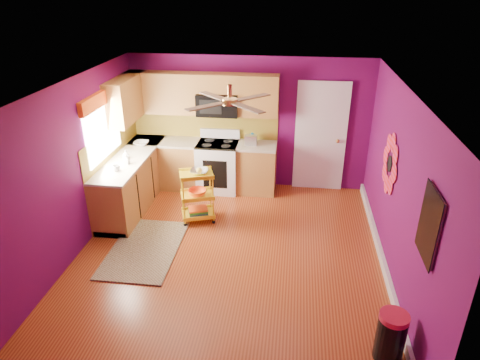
# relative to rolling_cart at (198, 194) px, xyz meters

# --- Properties ---
(ground) EXTENTS (5.00, 5.00, 0.00)m
(ground) POSITION_rel_rolling_cart_xyz_m (0.67, -0.94, -0.50)
(ground) COLOR maroon
(ground) RESTS_ON ground
(room_envelope) EXTENTS (4.54, 5.04, 2.52)m
(room_envelope) POSITION_rel_rolling_cart_xyz_m (0.70, -0.94, 1.13)
(room_envelope) COLOR #5B0A4D
(room_envelope) RESTS_ON ground
(lower_cabinets) EXTENTS (2.81, 2.31, 0.94)m
(lower_cabinets) POSITION_rel_rolling_cart_xyz_m (-0.68, 0.88, -0.06)
(lower_cabinets) COLOR brown
(lower_cabinets) RESTS_ON ground
(electric_range) EXTENTS (0.76, 0.66, 1.13)m
(electric_range) POSITION_rel_rolling_cart_xyz_m (0.12, 1.23, -0.02)
(electric_range) COLOR white
(electric_range) RESTS_ON ground
(upper_cabinetry) EXTENTS (2.80, 2.30, 1.26)m
(upper_cabinetry) POSITION_rel_rolling_cart_xyz_m (-0.57, 1.23, 1.30)
(upper_cabinetry) COLOR brown
(upper_cabinetry) RESTS_ON ground
(left_window) EXTENTS (0.08, 1.35, 1.08)m
(left_window) POSITION_rel_rolling_cart_xyz_m (-1.55, 0.11, 1.24)
(left_window) COLOR white
(left_window) RESTS_ON ground
(panel_door) EXTENTS (0.95, 0.11, 2.15)m
(panel_door) POSITION_rel_rolling_cart_xyz_m (2.02, 1.53, 0.53)
(panel_door) COLOR white
(panel_door) RESTS_ON ground
(right_wall_art) EXTENTS (0.04, 2.74, 1.04)m
(right_wall_art) POSITION_rel_rolling_cart_xyz_m (2.90, -1.28, 0.95)
(right_wall_art) COLOR black
(right_wall_art) RESTS_ON ground
(ceiling_fan) EXTENTS (1.01, 1.01, 0.26)m
(ceiling_fan) POSITION_rel_rolling_cart_xyz_m (0.67, -0.74, 1.79)
(ceiling_fan) COLOR #BF8C3F
(ceiling_fan) RESTS_ON ground
(shag_rug) EXTENTS (1.01, 1.64, 0.02)m
(shag_rug) POSITION_rel_rolling_cart_xyz_m (-0.63, -0.97, -0.49)
(shag_rug) COLOR black
(shag_rug) RESTS_ON ground
(rolling_cart) EXTENTS (0.63, 0.54, 0.97)m
(rolling_cart) POSITION_rel_rolling_cart_xyz_m (0.00, 0.00, 0.00)
(rolling_cart) COLOR yellow
(rolling_cart) RESTS_ON ground
(trash_can) EXTENTS (0.33, 0.35, 0.60)m
(trash_can) POSITION_rel_rolling_cart_xyz_m (2.67, -2.59, -0.20)
(trash_can) COLOR black
(trash_can) RESTS_ON ground
(teal_kettle) EXTENTS (0.18, 0.18, 0.21)m
(teal_kettle) POSITION_rel_rolling_cart_xyz_m (0.76, 1.33, 0.53)
(teal_kettle) COLOR #12668C
(teal_kettle) RESTS_ON lower_cabinets
(toaster) EXTENTS (0.22, 0.15, 0.18)m
(toaster) POSITION_rel_rolling_cart_xyz_m (0.74, 1.25, 0.53)
(toaster) COLOR beige
(toaster) RESTS_ON lower_cabinets
(soap_bottle_a) EXTENTS (0.09, 0.09, 0.20)m
(soap_bottle_a) POSITION_rel_rolling_cart_xyz_m (-1.21, 0.08, 0.54)
(soap_bottle_a) COLOR #EA3F72
(soap_bottle_a) RESTS_ON lower_cabinets
(soap_bottle_b) EXTENTS (0.12, 0.12, 0.15)m
(soap_bottle_b) POSITION_rel_rolling_cart_xyz_m (-1.30, 0.29, 0.52)
(soap_bottle_b) COLOR white
(soap_bottle_b) RESTS_ON lower_cabinets
(counter_dish) EXTENTS (0.27, 0.27, 0.07)m
(counter_dish) POSITION_rel_rolling_cart_xyz_m (-1.26, 0.97, 0.47)
(counter_dish) COLOR white
(counter_dish) RESTS_ON lower_cabinets
(counter_cup) EXTENTS (0.12, 0.12, 0.10)m
(counter_cup) POSITION_rel_rolling_cart_xyz_m (-1.26, -0.22, 0.49)
(counter_cup) COLOR white
(counter_cup) RESTS_ON lower_cabinets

